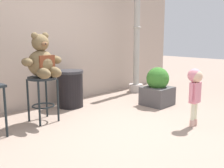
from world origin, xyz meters
name	(u,v)px	position (x,y,z in m)	size (l,w,h in m)	color
ground_plane	(123,130)	(0.00, 0.00, 0.00)	(24.00, 24.00, 0.00)	gray
building_wall	(38,12)	(0.00, 2.15, 1.75)	(7.89, 0.30, 3.50)	#B4A090
bar_stool_with_teddy	(42,89)	(-0.58, 1.17, 0.52)	(0.44, 0.44, 0.71)	#1E2529
teddy_bear	(42,61)	(-0.58, 1.14, 0.96)	(0.64, 0.57, 0.67)	brown
child_walking	(195,85)	(0.87, -0.62, 0.63)	(0.27, 0.22, 0.86)	#D7A799
trash_bin	(70,89)	(0.25, 1.57, 0.35)	(0.51, 0.51, 0.69)	black
lamppost	(137,49)	(2.17, 1.56, 1.01)	(0.33, 0.33, 2.59)	#AFA69F
planter_with_shrub	(157,88)	(1.50, 0.48, 0.34)	(0.51, 0.51, 0.73)	#504D4E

